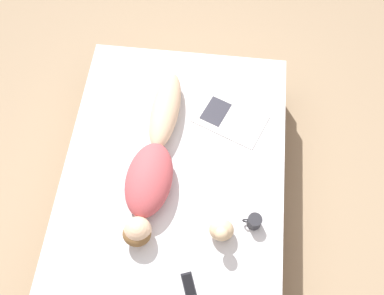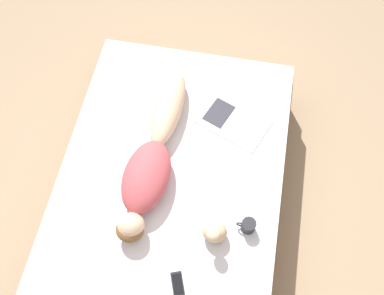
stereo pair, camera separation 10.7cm
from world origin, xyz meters
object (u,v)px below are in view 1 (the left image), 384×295
at_px(person, 154,161).
at_px(cell_phone, 189,285).
at_px(open_magazine, 230,118).
at_px(coffee_mug, 254,221).

distance_m(person, cell_phone, 0.85).
relative_size(open_magazine, cell_phone, 3.45).
bearing_deg(person, coffee_mug, 157.50).
bearing_deg(coffee_mug, person, -25.61).
bearing_deg(open_magazine, coffee_mug, 127.26).
bearing_deg(coffee_mug, open_magazine, -75.14).
bearing_deg(person, cell_phone, 116.13).
distance_m(coffee_mug, cell_phone, 0.58).
xyz_separation_m(person, cell_phone, (-0.33, 0.77, -0.09)).
bearing_deg(coffee_mug, cell_phone, 49.18).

